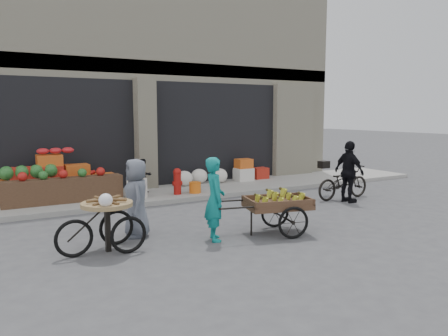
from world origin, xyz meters
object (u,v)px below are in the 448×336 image
banana_cart (275,202)px  vendor_grey (136,198)px  cyclist (349,172)px  pineapple_bin (137,188)px  seated_person (144,176)px  vendor_woman (215,199)px  fire_hydrant (177,180)px  orange_bucket (195,187)px  bicycle (343,182)px  tricycle_cart (107,218)px

banana_cart → vendor_grey: bearing=168.0°
cyclist → pineapple_bin: bearing=60.3°
seated_person → vendor_woman: (-0.26, -4.50, 0.17)m
pineapple_bin → cyclist: size_ratio=0.33×
fire_hydrant → vendor_woman: bearing=-104.0°
orange_bucket → bicycle: bicycle is taller
cyclist → tricycle_cart: bearing=98.0°
bicycle → cyclist: size_ratio=1.08×
bicycle → cyclist: cyclist is taller
banana_cart → cyclist: bearing=36.3°
vendor_grey → cyclist: 5.74m
pineapple_bin → fire_hydrant: fire_hydrant is taller
fire_hydrant → bicycle: bicycle is taller
pineapple_bin → cyclist: cyclist is taller
seated_person → banana_cart: size_ratio=0.43×
orange_bucket → vendor_woman: vendor_woman is taller
tricycle_cart → bicycle: tricycle_cart is taller
pineapple_bin → vendor_grey: vendor_grey is taller
seated_person → vendor_woman: 4.51m
fire_hydrant → cyclist: cyclist is taller
orange_bucket → vendor_grey: bearing=-132.2°
vendor_woman → tricycle_cart: 1.90m
banana_cart → vendor_grey: size_ratio=1.48×
vendor_woman → vendor_grey: 1.47m
orange_bucket → cyclist: size_ratio=0.20×
cyclist → fire_hydrant: bearing=53.9°
pineapple_bin → vendor_woman: 3.92m
tricycle_cart → fire_hydrant: bearing=47.6°
fire_hydrant → tricycle_cart: (-2.82, -3.55, 0.06)m
fire_hydrant → vendor_woman: (-0.96, -3.85, 0.25)m
vendor_woman → cyclist: cyclist is taller
seated_person → vendor_woman: size_ratio=0.61×
tricycle_cart → cyclist: cyclist is taller
orange_bucket → cyclist: bearing=-39.4°
tricycle_cart → banana_cart: bearing=-13.1°
fire_hydrant → bicycle: bearing=-30.1°
vendor_woman → cyclist: size_ratio=0.96×
seated_person → orange_bucket: bearing=-40.3°
tricycle_cart → cyclist: size_ratio=0.91×
fire_hydrant → seated_person: size_ratio=0.76×
banana_cart → tricycle_cart: bearing=-175.7°
banana_cart → cyclist: cyclist is taller
pineapple_bin → tricycle_cart: tricycle_cart is taller
vendor_grey → orange_bucket: bearing=148.2°
bicycle → cyclist: bearing=153.2°
vendor_grey → pineapple_bin: bearing=171.7°
seated_person → vendor_woman: bearing=-103.3°
vendor_woman → tricycle_cart: (-1.86, 0.30, -0.19)m
pineapple_bin → orange_bucket: size_ratio=1.62×
bicycle → cyclist: (-0.20, -0.40, 0.34)m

